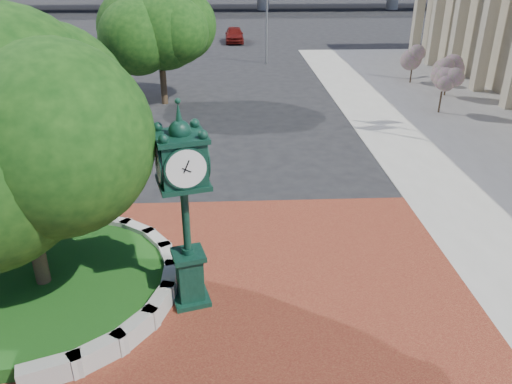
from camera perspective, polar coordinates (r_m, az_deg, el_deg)
name	(u,v)px	position (r m, az deg, el deg)	size (l,w,h in m)	color
ground	(240,288)	(13.40, -1.90, -10.88)	(200.00, 200.00, 0.00)	black
plaza	(240,312)	(12.59, -1.80, -13.51)	(12.00, 12.00, 0.04)	maroon
planter_wall	(135,282)	(13.49, -13.67, -10.00)	(2.96, 6.77, 0.54)	#9E9B93
grass_bed	(45,287)	(14.15, -22.92, -9.99)	(6.10, 6.10, 0.40)	#184112
tree_planter	(17,160)	(12.57, -25.64, 3.29)	(5.20, 5.20, 6.33)	#38281C
tree_street	(161,47)	(29.41, -10.86, 16.00)	(4.40, 4.40, 5.45)	#38281C
post_clock	(185,201)	(11.53, -8.16, -1.07)	(1.28, 1.28, 5.17)	black
parked_car	(234,35)	(51.02, -2.49, 17.53)	(1.74, 4.33, 1.47)	#62110E
shrub_near	(443,84)	(29.17, 20.58, 11.47)	(1.20, 1.20, 2.20)	#38281C
shrub_mid	(448,70)	(33.02, 21.14, 12.89)	(1.20, 1.20, 2.20)	#38281C
shrub_far	(413,59)	(35.74, 17.51, 14.28)	(1.20, 1.20, 2.20)	#38281C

